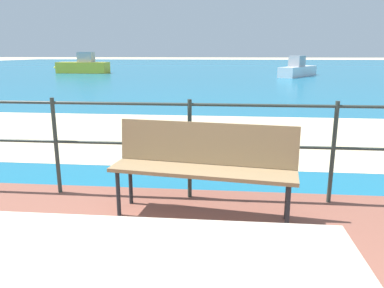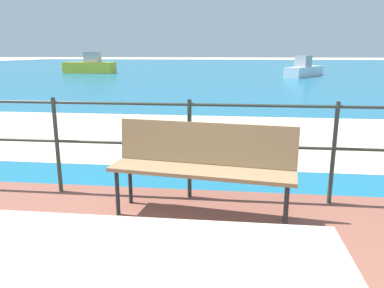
{
  "view_description": "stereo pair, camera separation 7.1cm",
  "coord_description": "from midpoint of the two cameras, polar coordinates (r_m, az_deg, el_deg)",
  "views": [
    {
      "loc": [
        0.39,
        -1.38,
        1.6
      ],
      "look_at": [
        0.01,
        2.49,
        0.63
      ],
      "focal_mm": 34.48,
      "sensor_mm": 36.0,
      "label": 1
    },
    {
      "loc": [
        0.46,
        -1.37,
        1.6
      ],
      "look_at": [
        0.01,
        2.49,
        0.63
      ],
      "focal_mm": 34.48,
      "sensor_mm": 36.0,
      "label": 2
    }
  ],
  "objects": [
    {
      "name": "boat_mid",
      "position": [
        30.73,
        -15.65,
        11.51
      ],
      "size": [
        4.48,
        1.53,
        1.62
      ],
      "rotation": [
        0.0,
        0.0,
        3.1
      ],
      "color": "yellow",
      "rests_on": "sea_water"
    },
    {
      "name": "beach_strip",
      "position": [
        7.33,
        3.09,
        1.43
      ],
      "size": [
        54.03,
        4.78,
        0.01
      ],
      "primitive_type": "cube",
      "rotation": [
        0.0,
        0.0,
        -0.01
      ],
      "color": "beige",
      "rests_on": "ground"
    },
    {
      "name": "boat_near",
      "position": [
        26.72,
        17.15,
        10.93
      ],
      "size": [
        3.38,
        5.25,
        1.37
      ],
      "rotation": [
        0.0,
        0.0,
        1.07
      ],
      "color": "silver",
      "rests_on": "sea_water"
    },
    {
      "name": "railing_fence",
      "position": [
        3.87,
        0.13,
        1.18
      ],
      "size": [
        5.94,
        0.04,
        1.07
      ],
      "color": "#2D3833",
      "rests_on": "patio_paving"
    },
    {
      "name": "sea_water",
      "position": [
        41.41,
        6.08,
        11.71
      ],
      "size": [
        90.0,
        90.0,
        0.01
      ],
      "primitive_type": "cube",
      "color": "#196B8E",
      "rests_on": "ground"
    },
    {
      "name": "park_bench",
      "position": [
        3.49,
        2.27,
        -2.45
      ],
      "size": [
        1.78,
        0.66,
        0.89
      ],
      "rotation": [
        0.0,
        0.0,
        -0.14
      ],
      "color": "#8C704C",
      "rests_on": "patio_paving"
    }
  ]
}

